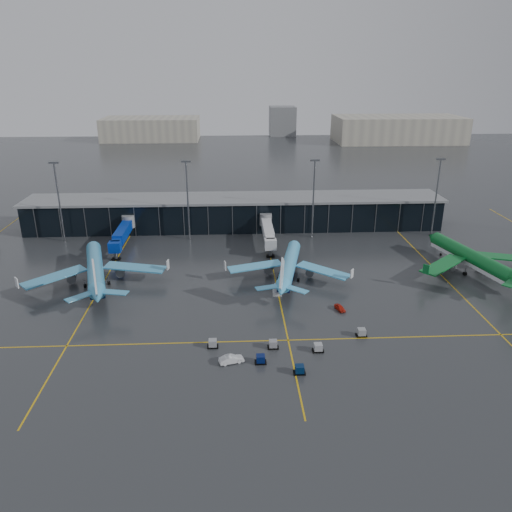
{
  "coord_description": "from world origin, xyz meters",
  "views": [
    {
      "loc": [
        -1.12,
        -104.2,
        53.28
      ],
      "look_at": [
        5.0,
        18.0,
        6.0
      ],
      "focal_mm": 35.0,
      "sensor_mm": 36.0,
      "label": 1
    }
  ],
  "objects_px": {
    "airliner_arkefly": "(94,259)",
    "baggage_carts": "(288,349)",
    "airliner_klm_near": "(289,257)",
    "service_van_white": "(231,359)",
    "mobile_airstair": "(277,291)",
    "service_van_red": "(340,308)",
    "airliner_aer_lingus": "(472,249)"
  },
  "relations": [
    {
      "from": "airliner_arkefly",
      "to": "service_van_white",
      "type": "height_order",
      "value": "airliner_arkefly"
    },
    {
      "from": "airliner_arkefly",
      "to": "service_van_red",
      "type": "bearing_deg",
      "value": -32.6
    },
    {
      "from": "airliner_klm_near",
      "to": "airliner_arkefly",
      "type": "bearing_deg",
      "value": -166.96
    },
    {
      "from": "airliner_aer_lingus",
      "to": "baggage_carts",
      "type": "xyz_separation_m",
      "value": [
        -54.2,
        -38.75,
        -5.81
      ]
    },
    {
      "from": "airliner_aer_lingus",
      "to": "baggage_carts",
      "type": "relative_size",
      "value": 1.29
    },
    {
      "from": "service_van_red",
      "to": "airliner_aer_lingus",
      "type": "bearing_deg",
      "value": 10.83
    },
    {
      "from": "airliner_klm_near",
      "to": "airliner_aer_lingus",
      "type": "height_order",
      "value": "airliner_aer_lingus"
    },
    {
      "from": "airliner_klm_near",
      "to": "mobile_airstair",
      "type": "relative_size",
      "value": 11.2
    },
    {
      "from": "airliner_arkefly",
      "to": "baggage_carts",
      "type": "height_order",
      "value": "airliner_arkefly"
    },
    {
      "from": "airliner_aer_lingus",
      "to": "mobile_airstair",
      "type": "height_order",
      "value": "airliner_aer_lingus"
    },
    {
      "from": "airliner_arkefly",
      "to": "service_van_red",
      "type": "distance_m",
      "value": 63.08
    },
    {
      "from": "airliner_arkefly",
      "to": "service_van_red",
      "type": "height_order",
      "value": "airliner_arkefly"
    },
    {
      "from": "airliner_aer_lingus",
      "to": "airliner_arkefly",
      "type": "bearing_deg",
      "value": 167.96
    },
    {
      "from": "airliner_aer_lingus",
      "to": "service_van_red",
      "type": "distance_m",
      "value": 45.86
    },
    {
      "from": "airliner_aer_lingus",
      "to": "service_van_white",
      "type": "distance_m",
      "value": 77.77
    },
    {
      "from": "mobile_airstair",
      "to": "service_van_white",
      "type": "bearing_deg",
      "value": -106.9
    },
    {
      "from": "airliner_arkefly",
      "to": "airliner_klm_near",
      "type": "relative_size",
      "value": 1.11
    },
    {
      "from": "mobile_airstair",
      "to": "service_van_red",
      "type": "height_order",
      "value": "mobile_airstair"
    },
    {
      "from": "airliner_klm_near",
      "to": "service_van_white",
      "type": "bearing_deg",
      "value": -99.05
    },
    {
      "from": "airliner_arkefly",
      "to": "service_van_white",
      "type": "relative_size",
      "value": 8.98
    },
    {
      "from": "service_van_red",
      "to": "mobile_airstair",
      "type": "bearing_deg",
      "value": 128.09
    },
    {
      "from": "service_van_red",
      "to": "service_van_white",
      "type": "bearing_deg",
      "value": -157.85
    },
    {
      "from": "baggage_carts",
      "to": "mobile_airstair",
      "type": "bearing_deg",
      "value": 89.4
    },
    {
      "from": "airliner_aer_lingus",
      "to": "mobile_airstair",
      "type": "relative_size",
      "value": 12.41
    },
    {
      "from": "service_van_red",
      "to": "airliner_arkefly",
      "type": "bearing_deg",
      "value": 145.85
    },
    {
      "from": "airliner_klm_near",
      "to": "mobile_airstair",
      "type": "xyz_separation_m",
      "value": [
        -4.01,
        -9.68,
        -5.16
      ]
    },
    {
      "from": "airliner_klm_near",
      "to": "mobile_airstair",
      "type": "distance_m",
      "value": 11.68
    },
    {
      "from": "airliner_klm_near",
      "to": "mobile_airstair",
      "type": "bearing_deg",
      "value": -100.28
    },
    {
      "from": "service_van_red",
      "to": "service_van_white",
      "type": "height_order",
      "value": "service_van_white"
    },
    {
      "from": "mobile_airstair",
      "to": "baggage_carts",
      "type": "bearing_deg",
      "value": -86.62
    },
    {
      "from": "airliner_klm_near",
      "to": "service_van_white",
      "type": "xyz_separation_m",
      "value": [
        -15.47,
        -39.73,
        -5.15
      ]
    },
    {
      "from": "mobile_airstair",
      "to": "service_van_white",
      "type": "height_order",
      "value": "mobile_airstair"
    }
  ]
}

